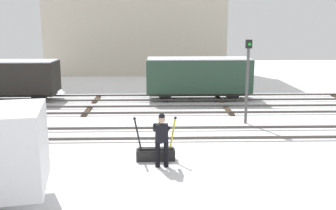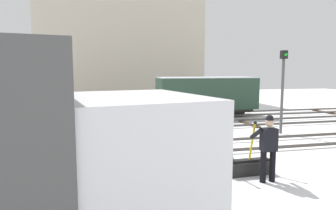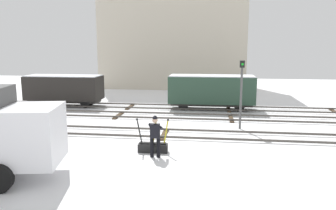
{
  "view_description": "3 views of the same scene",
  "coord_description": "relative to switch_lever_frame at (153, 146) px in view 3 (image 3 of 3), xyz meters",
  "views": [
    {
      "loc": [
        -0.0,
        -14.38,
        4.36
      ],
      "look_at": [
        0.38,
        0.11,
        1.22
      ],
      "focal_mm": 40.95,
      "sensor_mm": 36.0,
      "label": 1
    },
    {
      "loc": [
        -3.93,
        -9.78,
        2.78
      ],
      "look_at": [
        -1.14,
        2.49,
        1.33
      ],
      "focal_mm": 32.03,
      "sensor_mm": 36.0,
      "label": 2
    },
    {
      "loc": [
        2.26,
        -15.74,
        4.39
      ],
      "look_at": [
        0.06,
        1.08,
        1.34
      ],
      "focal_mm": 35.3,
      "sensor_mm": 36.0,
      "label": 3
    }
  ],
  "objects": [
    {
      "name": "freight_car_mid_siding",
      "position": [
        -8.37,
        9.83,
        1.07
      ],
      "size": [
        5.49,
        2.01,
        2.27
      ],
      "rotation": [
        0.0,
        0.0,
        -0.0
      ],
      "color": "#2D2B28",
      "rests_on": "ground_plane"
    },
    {
      "name": "signal_post",
      "position": [
        3.93,
        4.51,
        2.0
      ],
      "size": [
        0.24,
        0.32,
        3.64
      ],
      "color": "#4C4C4C",
      "rests_on": "ground_plane"
    },
    {
      "name": "rail_worker",
      "position": [
        0.19,
        -0.57,
        0.7
      ],
      "size": [
        0.54,
        0.65,
        1.69
      ],
      "rotation": [
        0.0,
        0.0,
        0.03
      ],
      "color": "black",
      "rests_on": "ground_plane"
    },
    {
      "name": "track_siding_near",
      "position": [
        0.09,
        6.79,
        -0.14
      ],
      "size": [
        44.0,
        1.94,
        0.18
      ],
      "color": "#4C4742",
      "rests_on": "ground_plane"
    },
    {
      "name": "track_siding_far",
      "position": [
        0.09,
        9.83,
        -0.14
      ],
      "size": [
        44.0,
        1.94,
        0.18
      ],
      "color": "#4C4742",
      "rests_on": "ground_plane"
    },
    {
      "name": "apartment_building",
      "position": [
        -1.72,
        22.41,
        5.58
      ],
      "size": [
        15.19,
        5.76,
        11.64
      ],
      "color": "beige",
      "rests_on": "ground_plane"
    },
    {
      "name": "ground_plane",
      "position": [
        0.09,
        2.67,
        -0.25
      ],
      "size": [
        60.0,
        60.0,
        0.0
      ],
      "primitive_type": "plane",
      "color": "white"
    },
    {
      "name": "track_main_line",
      "position": [
        0.09,
        2.67,
        -0.14
      ],
      "size": [
        44.0,
        1.94,
        0.18
      ],
      "color": "#4C4742",
      "rests_on": "ground_plane"
    },
    {
      "name": "freight_car_far_end",
      "position": [
        2.38,
        9.83,
        1.13
      ],
      "size": [
        5.87,
        2.03,
        2.39
      ],
      "rotation": [
        0.0,
        0.0,
        0.01
      ],
      "color": "#2D2B28",
      "rests_on": "ground_plane"
    },
    {
      "name": "switch_lever_frame",
      "position": [
        0.0,
        0.0,
        0.0
      ],
      "size": [
        1.38,
        0.39,
        1.44
      ],
      "rotation": [
        0.0,
        0.0,
        0.03
      ],
      "color": "black",
      "rests_on": "ground_plane"
    }
  ]
}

